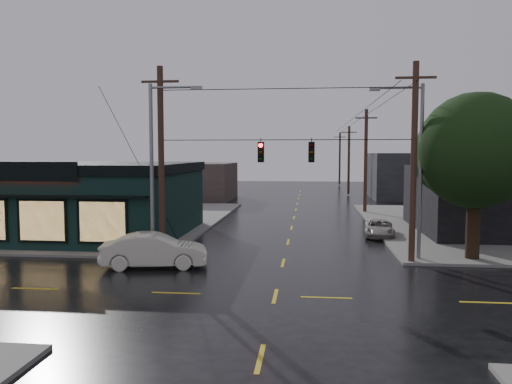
# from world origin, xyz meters

# --- Properties ---
(ground_plane) EXTENTS (160.00, 160.00, 0.00)m
(ground_plane) POSITION_xyz_m (0.00, 0.00, 0.00)
(ground_plane) COLOR black
(sidewalk_nw) EXTENTS (28.00, 28.00, 0.15)m
(sidewalk_nw) POSITION_xyz_m (-20.00, 20.00, 0.07)
(sidewalk_nw) COLOR slate
(sidewalk_nw) RESTS_ON ground
(pizza_shop) EXTENTS (16.30, 12.34, 4.90)m
(pizza_shop) POSITION_xyz_m (-15.00, 12.94, 2.56)
(pizza_shop) COLOR black
(pizza_shop) RESTS_ON ground
(ne_building) EXTENTS (12.60, 11.60, 8.75)m
(ne_building) POSITION_xyz_m (15.00, 17.00, 4.47)
(ne_building) COLOR black
(ne_building) RESTS_ON ground
(corner_tree) EXTENTS (5.98, 5.98, 8.59)m
(corner_tree) POSITION_xyz_m (9.78, 7.50, 5.72)
(corner_tree) COLOR black
(corner_tree) RESTS_ON ground
(utility_pole_nw) EXTENTS (2.00, 0.32, 10.15)m
(utility_pole_nw) POSITION_xyz_m (-6.50, 6.50, 0.00)
(utility_pole_nw) COLOR #332217
(utility_pole_nw) RESTS_ON ground
(utility_pole_ne) EXTENTS (2.00, 0.32, 10.15)m
(utility_pole_ne) POSITION_xyz_m (6.50, 6.50, 0.00)
(utility_pole_ne) COLOR #332217
(utility_pole_ne) RESTS_ON ground
(utility_pole_far_a) EXTENTS (2.00, 0.32, 9.65)m
(utility_pole_far_a) POSITION_xyz_m (6.50, 28.00, 0.00)
(utility_pole_far_a) COLOR #332217
(utility_pole_far_a) RESTS_ON ground
(utility_pole_far_b) EXTENTS (2.00, 0.32, 9.15)m
(utility_pole_far_b) POSITION_xyz_m (6.50, 48.00, 0.00)
(utility_pole_far_b) COLOR #332217
(utility_pole_far_b) RESTS_ON ground
(utility_pole_far_c) EXTENTS (2.00, 0.32, 9.15)m
(utility_pole_far_c) POSITION_xyz_m (6.50, 68.00, 0.00)
(utility_pole_far_c) COLOR #332217
(utility_pole_far_c) RESTS_ON ground
(span_signal_assembly) EXTENTS (13.00, 0.48, 1.23)m
(span_signal_assembly) POSITION_xyz_m (0.10, 6.50, 5.70)
(span_signal_assembly) COLOR black
(span_signal_assembly) RESTS_ON ground
(streetlight_nw) EXTENTS (5.40, 0.30, 9.15)m
(streetlight_nw) POSITION_xyz_m (-6.80, 5.80, 0.00)
(streetlight_nw) COLOR gray
(streetlight_nw) RESTS_ON ground
(streetlight_ne) EXTENTS (5.40, 0.30, 9.15)m
(streetlight_ne) POSITION_xyz_m (7.00, 7.20, 0.00)
(streetlight_ne) COLOR gray
(streetlight_ne) RESTS_ON ground
(bg_building_west) EXTENTS (12.00, 10.00, 4.40)m
(bg_building_west) POSITION_xyz_m (-14.00, 40.00, 2.20)
(bg_building_west) COLOR #3C2F2B
(bg_building_west) RESTS_ON ground
(bg_building_east) EXTENTS (14.00, 12.00, 5.60)m
(bg_building_east) POSITION_xyz_m (16.00, 45.00, 2.80)
(bg_building_east) COLOR #232327
(bg_building_east) RESTS_ON ground
(sedan_cream) EXTENTS (5.36, 2.71, 1.69)m
(sedan_cream) POSITION_xyz_m (-6.25, 4.32, 0.84)
(sedan_cream) COLOR beige
(sedan_cream) RESTS_ON ground
(suv_silver) EXTENTS (2.24, 4.20, 1.12)m
(suv_silver) POSITION_xyz_m (6.00, 14.69, 0.56)
(suv_silver) COLOR #A29D95
(suv_silver) RESTS_ON ground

